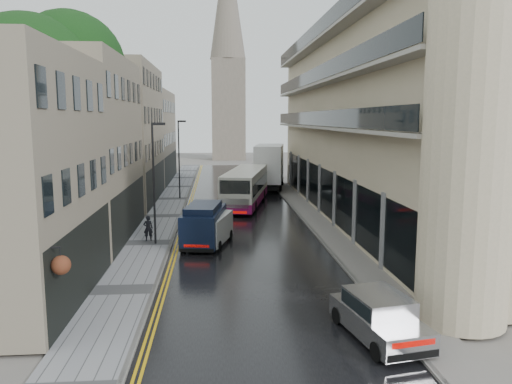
{
  "coord_description": "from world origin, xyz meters",
  "views": [
    {
      "loc": [
        -1.79,
        -10.24,
        7.45
      ],
      "look_at": [
        0.47,
        18.0,
        3.27
      ],
      "focal_mm": 35.0,
      "sensor_mm": 36.0,
      "label": 1
    }
  ],
  "objects": [
    {
      "name": "road",
      "position": [
        0.0,
        27.5,
        0.01
      ],
      "size": [
        9.0,
        85.0,
        0.02
      ],
      "primitive_type": "cube",
      "color": "black",
      "rests_on": "ground"
    },
    {
      "name": "left_sidewalk",
      "position": [
        -5.85,
        27.5,
        0.06
      ],
      "size": [
        2.7,
        85.0,
        0.12
      ],
      "primitive_type": "cube",
      "color": "gray",
      "rests_on": "ground"
    },
    {
      "name": "right_sidewalk",
      "position": [
        5.4,
        27.5,
        0.06
      ],
      "size": [
        1.8,
        85.0,
        0.12
      ],
      "primitive_type": "cube",
      "color": "slate",
      "rests_on": "ground"
    },
    {
      "name": "old_shop_row",
      "position": [
        -9.45,
        30.0,
        6.0
      ],
      "size": [
        4.5,
        56.0,
        12.0
      ],
      "primitive_type": null,
      "color": "gray",
      "rests_on": "ground"
    },
    {
      "name": "modern_block",
      "position": [
        10.3,
        26.0,
        7.0
      ],
      "size": [
        8.0,
        40.0,
        14.0
      ],
      "primitive_type": null,
      "color": "beige",
      "rests_on": "ground"
    },
    {
      "name": "church_spire",
      "position": [
        0.5,
        82.0,
        20.0
      ],
      "size": [
        6.4,
        6.4,
        40.0
      ],
      "primitive_type": null,
      "color": "gray",
      "rests_on": "ground"
    },
    {
      "name": "tree_near",
      "position": [
        -12.5,
        20.0,
        6.95
      ],
      "size": [
        10.56,
        10.56,
        13.89
      ],
      "primitive_type": null,
      "color": "black",
      "rests_on": "ground"
    },
    {
      "name": "tree_far",
      "position": [
        -12.2,
        33.0,
        6.23
      ],
      "size": [
        9.24,
        9.24,
        12.46
      ],
      "primitive_type": null,
      "color": "black",
      "rests_on": "ground"
    },
    {
      "name": "cream_bus",
      "position": [
        -1.09,
        29.34,
        1.56
      ],
      "size": [
        4.8,
        11.6,
        3.08
      ],
      "primitive_type": null,
      "rotation": [
        0.0,
        0.0,
        -0.2
      ],
      "color": "silver",
      "rests_on": "road"
    },
    {
      "name": "white_lorry",
      "position": [
        2.24,
        40.11,
        2.39
      ],
      "size": [
        4.2,
        9.35,
        4.74
      ],
      "primitive_type": null,
      "rotation": [
        0.0,
        0.0,
        -0.17
      ],
      "color": "white",
      "rests_on": "road"
    },
    {
      "name": "silver_hatchback",
      "position": [
        3.12,
        3.92,
        0.81
      ],
      "size": [
        2.57,
        4.47,
        1.58
      ],
      "primitive_type": null,
      "rotation": [
        0.0,
        0.0,
        0.18
      ],
      "color": "#9B9B9F",
      "rests_on": "road"
    },
    {
      "name": "white_van",
      "position": [
        -3.26,
        17.67,
        0.93
      ],
      "size": [
        2.7,
        4.34,
        1.82
      ],
      "primitive_type": null,
      "rotation": [
        0.0,
        0.0,
        -0.26
      ],
      "color": "silver",
      "rests_on": "road"
    },
    {
      "name": "navy_van",
      "position": [
        -3.72,
        17.3,
        1.3
      ],
      "size": [
        2.73,
        5.25,
        2.55
      ],
      "primitive_type": null,
      "rotation": [
        0.0,
        0.0,
        -0.15
      ],
      "color": "black",
      "rests_on": "road"
    },
    {
      "name": "pedestrian",
      "position": [
        -5.95,
        19.66,
        0.89
      ],
      "size": [
        0.6,
        0.43,
        1.54
      ],
      "primitive_type": "imported",
      "rotation": [
        0.0,
        0.0,
        3.26
      ],
      "color": "black",
      "rests_on": "left_sidewalk"
    },
    {
      "name": "lamp_post_near",
      "position": [
        -5.43,
        18.91,
        3.66
      ],
      "size": [
        0.81,
        0.25,
        7.07
      ],
      "primitive_type": null,
      "rotation": [
        0.0,
        0.0,
        -0.09
      ],
      "color": "black",
      "rests_on": "left_sidewalk"
    },
    {
      "name": "lamp_post_far",
      "position": [
        -5.22,
        36.06,
        3.69
      ],
      "size": [
        0.81,
        0.47,
        7.13
      ],
      "primitive_type": null,
      "rotation": [
        0.0,
        0.0,
        -0.39
      ],
      "color": "black",
      "rests_on": "left_sidewalk"
    }
  ]
}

